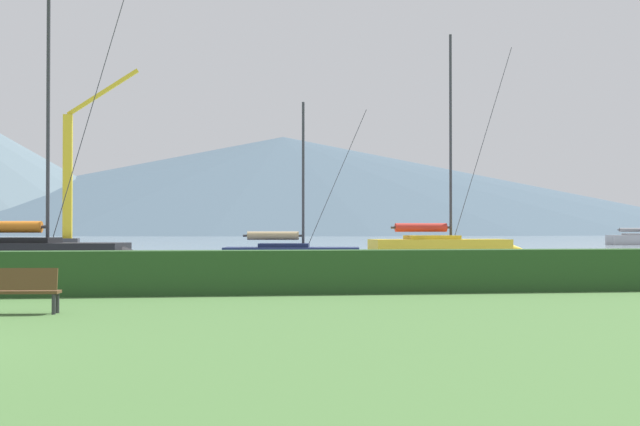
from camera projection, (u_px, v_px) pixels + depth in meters
harbor_water at (146, 239)px, 148.27m from camera, size 320.00×246.00×0.00m
sailboat_slip_0 at (442, 247)px, 49.47m from camera, size 8.48×2.60×12.14m
sailboat_slip_2 at (640, 239)px, 95.94m from camera, size 7.38×2.43×8.25m
sailboat_slip_3 at (35, 254)px, 36.98m from camera, size 8.75×3.96×12.97m
sailboat_slip_4 at (294, 256)px, 40.30m from camera, size 6.90×2.99×7.25m
park_bench_near_path at (20, 288)px, 18.99m from camera, size 1.59×0.63×0.95m
dock_crane at (71, 188)px, 84.08m from camera, size 7.32×2.00×16.38m
distant_hill_west_ridge at (283, 185)px, 353.67m from camera, size 337.13×337.13×36.42m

